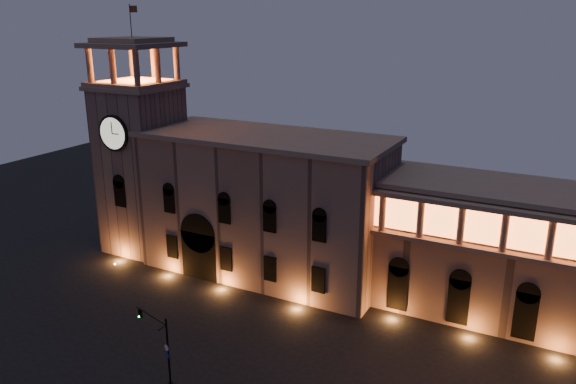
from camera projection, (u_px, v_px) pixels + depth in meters
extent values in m
plane|color=black|center=(168.00, 364.00, 52.16)|extent=(160.00, 160.00, 0.00)
cube|color=#846356|center=(266.00, 207.00, 69.13)|extent=(30.00, 12.00, 17.00)
cube|color=gray|center=(265.00, 137.00, 66.50)|extent=(30.80, 12.80, 0.60)
cube|color=black|center=(202.00, 254.00, 68.84)|extent=(5.00, 1.40, 6.00)
cylinder|color=black|center=(201.00, 232.00, 67.95)|extent=(5.00, 1.40, 5.00)
cube|color=orange|center=(201.00, 257.00, 68.73)|extent=(4.20, 0.20, 5.00)
cube|color=#846356|center=(143.00, 171.00, 75.68)|extent=(9.00, 9.00, 22.00)
cube|color=gray|center=(136.00, 87.00, 72.32)|extent=(9.80, 9.80, 0.50)
cylinder|color=black|center=(113.00, 133.00, 69.93)|extent=(4.60, 0.35, 4.60)
cylinder|color=beige|center=(113.00, 133.00, 69.81)|extent=(4.00, 0.12, 4.00)
cube|color=gray|center=(136.00, 83.00, 72.17)|extent=(9.40, 9.40, 0.50)
cube|color=orange|center=(135.00, 81.00, 72.08)|extent=(6.80, 6.80, 0.15)
cylinder|color=gray|center=(90.00, 65.00, 69.93)|extent=(0.76, 0.76, 4.20)
cylinder|color=gray|center=(112.00, 66.00, 68.25)|extent=(0.76, 0.76, 4.20)
cylinder|color=gray|center=(136.00, 68.00, 66.58)|extent=(0.76, 0.76, 4.20)
cylinder|color=gray|center=(132.00, 61.00, 76.36)|extent=(0.76, 0.76, 4.20)
cylinder|color=gray|center=(154.00, 62.00, 74.69)|extent=(0.76, 0.76, 4.20)
cylinder|color=gray|center=(177.00, 63.00, 73.02)|extent=(0.76, 0.76, 4.20)
cylinder|color=gray|center=(112.00, 63.00, 73.14)|extent=(0.76, 0.76, 4.20)
cylinder|color=gray|center=(157.00, 65.00, 69.80)|extent=(0.76, 0.76, 4.20)
cube|color=gray|center=(133.00, 45.00, 70.76)|extent=(9.80, 9.80, 0.60)
cube|color=gray|center=(132.00, 40.00, 70.58)|extent=(7.50, 7.50, 0.60)
cylinder|color=black|center=(131.00, 21.00, 69.89)|extent=(0.10, 0.10, 4.00)
plane|color=#612C1B|center=(133.00, 9.00, 69.21)|extent=(1.20, 0.00, 1.20)
cube|color=#7F5E51|center=(570.00, 266.00, 56.30)|extent=(40.00, 10.00, 14.00)
cube|color=gray|center=(571.00, 265.00, 50.96)|extent=(40.00, 1.20, 0.40)
cube|color=orange|center=(575.00, 241.00, 50.77)|extent=(38.00, 0.15, 3.60)
cylinder|color=gray|center=(382.00, 212.00, 58.23)|extent=(0.70, 0.70, 4.00)
cylinder|color=gray|center=(420.00, 218.00, 56.47)|extent=(0.70, 0.70, 4.00)
cylinder|color=gray|center=(461.00, 225.00, 54.71)|extent=(0.70, 0.70, 4.00)
cylinder|color=gray|center=(504.00, 232.00, 52.94)|extent=(0.70, 0.70, 4.00)
cylinder|color=gray|center=(551.00, 239.00, 51.18)|extent=(0.70, 0.70, 4.00)
cylinder|color=black|center=(168.00, 354.00, 48.10)|extent=(0.19, 0.19, 6.48)
sphere|color=black|center=(166.00, 320.00, 47.10)|extent=(0.26, 0.26, 0.26)
cylinder|color=black|center=(151.00, 316.00, 48.79)|extent=(4.48, 1.39, 0.11)
cube|color=black|center=(140.00, 313.00, 50.09)|extent=(0.34, 0.33, 0.79)
cylinder|color=#0CE53F|center=(139.00, 317.00, 50.06)|extent=(0.18, 0.12, 0.17)
cylinder|color=silver|center=(166.00, 348.00, 47.84)|extent=(0.54, 0.19, 0.56)
cylinder|color=navy|center=(167.00, 355.00, 48.07)|extent=(0.54, 0.19, 0.56)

